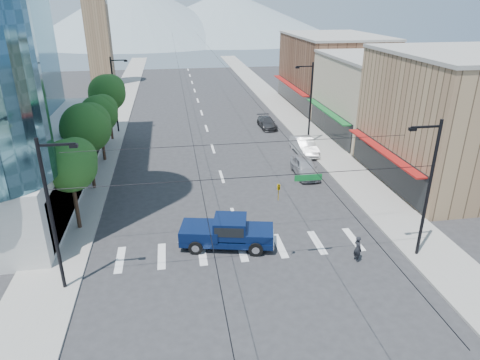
# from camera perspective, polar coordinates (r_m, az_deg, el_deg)

# --- Properties ---
(ground) EXTENTS (160.00, 160.00, 0.00)m
(ground) POSITION_cam_1_polar(r_m,az_deg,el_deg) (27.35, 1.14, -10.84)
(ground) COLOR #28282B
(ground) RESTS_ON ground
(sidewalk_left) EXTENTS (4.00, 120.00, 0.15)m
(sidewalk_left) POSITION_cam_1_polar(r_m,az_deg,el_deg) (64.59, -16.08, 8.68)
(sidewalk_left) COLOR gray
(sidewalk_left) RESTS_ON ground
(sidewalk_right) EXTENTS (4.00, 120.00, 0.15)m
(sidewalk_right) POSITION_cam_1_polar(r_m,az_deg,el_deg) (66.11, 5.29, 9.81)
(sidewalk_right) COLOR gray
(sidewalk_right) RESTS_ON ground
(shop_near) EXTENTS (12.00, 14.00, 11.00)m
(shop_near) POSITION_cam_1_polar(r_m,az_deg,el_deg) (41.48, 26.99, 7.01)
(shop_near) COLOR #8C6B4C
(shop_near) RESTS_ON ground
(shop_mid) EXTENTS (12.00, 14.00, 9.00)m
(shop_mid) POSITION_cam_1_polar(r_m,az_deg,el_deg) (53.30, 18.29, 10.37)
(shop_mid) COLOR tan
(shop_mid) RESTS_ON ground
(shop_far) EXTENTS (12.00, 18.00, 10.00)m
(shop_far) POSITION_cam_1_polar(r_m,az_deg,el_deg) (67.58, 12.24, 13.95)
(shop_far) COLOR brown
(shop_far) RESTS_ON ground
(clock_tower) EXTENTS (4.80, 4.80, 20.40)m
(clock_tower) POSITION_cam_1_polar(r_m,az_deg,el_deg) (85.30, -18.53, 18.98)
(clock_tower) COLOR #8C6B4C
(clock_tower) RESTS_ON ground
(mountain_left) EXTENTS (80.00, 80.00, 22.00)m
(mountain_left) POSITION_cam_1_polar(r_m,az_deg,el_deg) (172.67, -13.72, 21.20)
(mountain_left) COLOR gray
(mountain_left) RESTS_ON ground
(mountain_right) EXTENTS (90.00, 90.00, 18.00)m
(mountain_right) POSITION_cam_1_polar(r_m,az_deg,el_deg) (183.97, -1.74, 21.26)
(mountain_right) COLOR gray
(mountain_right) RESTS_ON ground
(tree_near) EXTENTS (3.65, 3.64, 6.71)m
(tree_near) POSITION_cam_1_polar(r_m,az_deg,el_deg) (30.98, -21.54, 2.08)
(tree_near) COLOR black
(tree_near) RESTS_ON ground
(tree_midnear) EXTENTS (4.09, 4.09, 7.52)m
(tree_midnear) POSITION_cam_1_polar(r_m,az_deg,el_deg) (37.33, -19.67, 6.77)
(tree_midnear) COLOR black
(tree_midnear) RESTS_ON ground
(tree_midfar) EXTENTS (3.65, 3.64, 6.71)m
(tree_midfar) POSITION_cam_1_polar(r_m,az_deg,el_deg) (44.16, -18.14, 8.57)
(tree_midfar) COLOR black
(tree_midfar) RESTS_ON ground
(tree_far) EXTENTS (4.09, 4.09, 7.52)m
(tree_far) POSITION_cam_1_polar(r_m,az_deg,el_deg) (50.80, -17.17, 11.19)
(tree_far) COLOR black
(tree_far) RESTS_ON ground
(signal_rig) EXTENTS (21.80, 0.20, 9.00)m
(signal_rig) POSITION_cam_1_polar(r_m,az_deg,el_deg) (24.19, 2.10, -2.96)
(signal_rig) COLOR black
(signal_rig) RESTS_ON ground
(lamp_pole_nw) EXTENTS (2.00, 0.25, 9.00)m
(lamp_pole_nw) POSITION_cam_1_polar(r_m,az_deg,el_deg) (53.69, -16.29, 11.18)
(lamp_pole_nw) COLOR black
(lamp_pole_nw) RESTS_ON ground
(lamp_pole_ne) EXTENTS (2.00, 0.25, 9.00)m
(lamp_pole_ne) POSITION_cam_1_polar(r_m,az_deg,el_deg) (47.82, 9.25, 10.41)
(lamp_pole_ne) COLOR black
(lamp_pole_ne) RESTS_ON ground
(pickup_truck) EXTENTS (6.51, 3.45, 2.10)m
(pickup_truck) POSITION_cam_1_polar(r_m,az_deg,el_deg) (28.35, -1.81, -6.89)
(pickup_truck) COLOR #08163E
(pickup_truck) RESTS_ON ground
(pedestrian) EXTENTS (0.55, 0.71, 1.73)m
(pedestrian) POSITION_cam_1_polar(r_m,az_deg,el_deg) (27.98, 15.42, -8.82)
(pedestrian) COLOR black
(pedestrian) RESTS_ON ground
(parked_car_near) EXTENTS (2.06, 4.89, 1.65)m
(parked_car_near) POSITION_cam_1_polar(r_m,az_deg,el_deg) (40.06, 8.65, 1.75)
(parked_car_near) COLOR #AFAFB4
(parked_car_near) RESTS_ON ground
(parked_car_mid) EXTENTS (1.94, 5.20, 1.70)m
(parked_car_mid) POSITION_cam_1_polar(r_m,az_deg,el_deg) (45.76, 8.56, 4.54)
(parked_car_mid) COLOR white
(parked_car_mid) RESTS_ON ground
(parked_car_far) EXTENTS (2.03, 4.63, 1.33)m
(parked_car_far) POSITION_cam_1_polar(r_m,az_deg,el_deg) (54.64, 3.61, 7.63)
(parked_car_far) COLOR #343437
(parked_car_far) RESTS_ON ground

